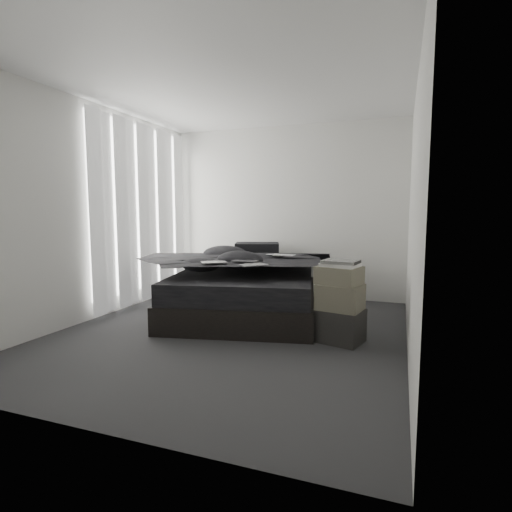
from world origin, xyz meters
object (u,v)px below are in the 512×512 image
(bed, at_px, (246,301))
(laptop, at_px, (279,250))
(side_stand, at_px, (205,277))
(box_lower, at_px, (339,325))

(bed, bearing_deg, laptop, 7.50)
(laptop, bearing_deg, side_stand, 167.57)
(laptop, relative_size, side_stand, 0.54)
(side_stand, relative_size, box_lower, 1.48)
(bed, bearing_deg, box_lower, -41.98)
(bed, distance_m, side_stand, 1.07)
(side_stand, bearing_deg, laptop, -18.38)
(laptop, bearing_deg, bed, -154.50)
(bed, xyz_separation_m, side_stand, (-0.88, 0.57, 0.18))
(box_lower, bearing_deg, laptop, 135.34)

